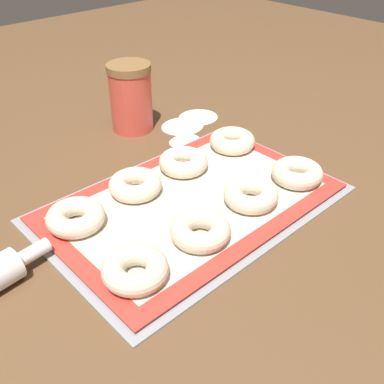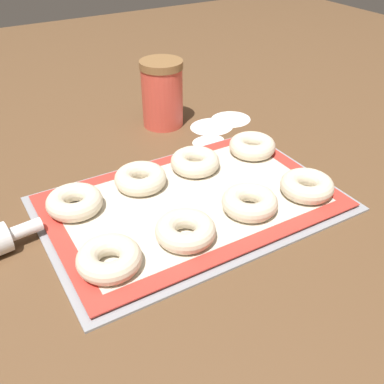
{
  "view_description": "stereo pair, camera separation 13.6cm",
  "coord_description": "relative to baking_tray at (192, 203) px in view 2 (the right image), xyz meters",
  "views": [
    {
      "loc": [
        -0.44,
        -0.45,
        0.45
      ],
      "look_at": [
        -0.01,
        0.01,
        0.03
      ],
      "focal_mm": 42.0,
      "sensor_mm": 36.0,
      "label": 1
    },
    {
      "loc": [
        -0.33,
        -0.53,
        0.45
      ],
      "look_at": [
        -0.01,
        0.01,
        0.03
      ],
      "focal_mm": 42.0,
      "sensor_mm": 36.0,
      "label": 2
    }
  ],
  "objects": [
    {
      "name": "flour_canister",
      "position": [
        0.1,
        0.31,
        0.07
      ],
      "size": [
        0.09,
        0.09,
        0.15
      ],
      "color": "#DB4C3D",
      "rests_on": "ground_plane"
    },
    {
      "name": "flour_patch_side",
      "position": [
        0.25,
        0.25,
        -0.0
      ],
      "size": [
        0.09,
        0.09,
        0.0
      ],
      "color": "white",
      "rests_on": "ground_plane"
    },
    {
      "name": "flour_patch_near",
      "position": [
        0.15,
        0.18,
        -0.0
      ],
      "size": [
        0.07,
        0.05,
        0.0
      ],
      "color": "white",
      "rests_on": "ground_plane"
    },
    {
      "name": "bagel_front_far_left",
      "position": [
        -0.18,
        -0.08,
        0.02
      ],
      "size": [
        0.09,
        0.09,
        0.03
      ],
      "color": "beige",
      "rests_on": "baking_mat"
    },
    {
      "name": "bagel_back_mid_left",
      "position": [
        -0.06,
        0.08,
        0.02
      ],
      "size": [
        0.09,
        0.09,
        0.03
      ],
      "color": "beige",
      "rests_on": "baking_mat"
    },
    {
      "name": "bagel_front_mid_right",
      "position": [
        0.07,
        -0.07,
        0.02
      ],
      "size": [
        0.09,
        0.09,
        0.03
      ],
      "color": "beige",
      "rests_on": "baking_mat"
    },
    {
      "name": "bagel_back_far_right",
      "position": [
        0.19,
        0.08,
        0.02
      ],
      "size": [
        0.09,
        0.09,
        0.03
      ],
      "color": "beige",
      "rests_on": "baking_mat"
    },
    {
      "name": "flour_patch_far",
      "position": [
        0.19,
        0.24,
        -0.0
      ],
      "size": [
        0.1,
        0.09,
        0.0
      ],
      "color": "white",
      "rests_on": "ground_plane"
    },
    {
      "name": "bagel_back_far_left",
      "position": [
        -0.18,
        0.07,
        0.02
      ],
      "size": [
        0.09,
        0.09,
        0.03
      ],
      "color": "beige",
      "rests_on": "baking_mat"
    },
    {
      "name": "bagel_back_mid_right",
      "position": [
        0.06,
        0.08,
        0.02
      ],
      "size": [
        0.09,
        0.09,
        0.03
      ],
      "color": "beige",
      "rests_on": "baking_mat"
    },
    {
      "name": "baking_tray",
      "position": [
        0.0,
        0.0,
        0.0
      ],
      "size": [
        0.5,
        0.33,
        0.01
      ],
      "color": "#93969B",
      "rests_on": "ground_plane"
    },
    {
      "name": "baking_mat",
      "position": [
        -0.0,
        0.0,
        0.01
      ],
      "size": [
        0.48,
        0.31,
        0.0
      ],
      "color": "red",
      "rests_on": "baking_tray"
    },
    {
      "name": "bagel_front_far_right",
      "position": [
        0.18,
        -0.08,
        0.02
      ],
      "size": [
        0.09,
        0.09,
        0.03
      ],
      "color": "beige",
      "rests_on": "baking_mat"
    },
    {
      "name": "ground_plane",
      "position": [
        0.01,
        -0.01,
        -0.0
      ],
      "size": [
        2.8,
        2.8,
        0.0
      ],
      "primitive_type": "plane",
      "color": "brown"
    },
    {
      "name": "bagel_front_mid_left",
      "position": [
        -0.06,
        -0.08,
        0.02
      ],
      "size": [
        0.09,
        0.09,
        0.03
      ],
      "color": "beige",
      "rests_on": "baking_mat"
    }
  ]
}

